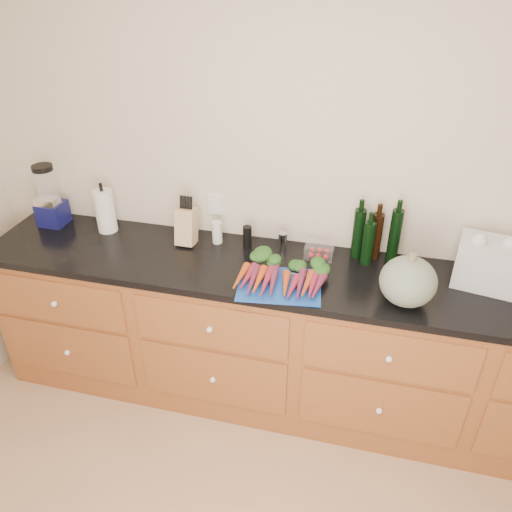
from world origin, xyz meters
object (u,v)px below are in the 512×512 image
(paper_towel, at_px, (105,211))
(knife_block, at_px, (187,226))
(squash, at_px, (408,281))
(carrots, at_px, (281,275))
(tomato_box, at_px, (319,250))
(cutting_board, at_px, (280,285))
(blender_appliance, at_px, (49,199))

(paper_towel, relative_size, knife_block, 1.23)
(squash, relative_size, paper_towel, 1.04)
(carrots, xyz_separation_m, tomato_box, (0.15, 0.29, -0.00))
(cutting_board, bearing_deg, blender_appliance, 167.86)
(blender_appliance, xyz_separation_m, tomato_box, (1.63, 0.01, -0.13))
(knife_block, distance_m, tomato_box, 0.76)
(cutting_board, xyz_separation_m, paper_towel, (-1.12, 0.32, 0.12))
(carrots, xyz_separation_m, blender_appliance, (-1.48, 0.27, 0.13))
(cutting_board, relative_size, squash, 1.55)
(squash, xyz_separation_m, knife_block, (-1.21, 0.29, -0.02))
(carrots, relative_size, knife_block, 2.16)
(carrots, height_order, paper_towel, paper_towel)
(carrots, relative_size, tomato_box, 2.92)
(cutting_board, distance_m, carrots, 0.05)
(paper_towel, bearing_deg, tomato_box, 0.45)
(cutting_board, distance_m, tomato_box, 0.37)
(blender_appliance, relative_size, knife_block, 1.81)
(blender_appliance, bearing_deg, knife_block, -1.18)
(knife_block, bearing_deg, cutting_board, -26.46)
(blender_appliance, xyz_separation_m, paper_towel, (0.36, 0.00, -0.04))
(paper_towel, height_order, knife_block, paper_towel)
(paper_towel, bearing_deg, squash, -10.10)
(carrots, bearing_deg, tomato_box, 61.77)
(carrots, distance_m, knife_block, 0.66)
(squash, height_order, paper_towel, paper_towel)
(blender_appliance, distance_m, tomato_box, 1.64)
(carrots, xyz_separation_m, paper_towel, (-1.12, 0.28, 0.09))
(cutting_board, height_order, blender_appliance, blender_appliance)
(squash, height_order, tomato_box, squash)
(squash, distance_m, paper_towel, 1.75)
(paper_towel, height_order, tomato_box, paper_towel)
(blender_appliance, relative_size, paper_towel, 1.47)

